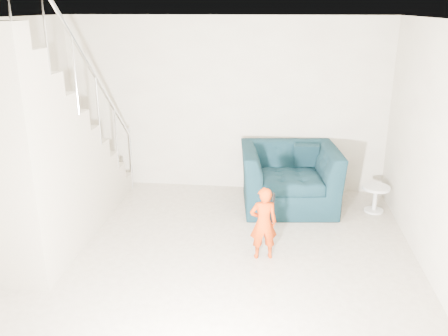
{
  "coord_description": "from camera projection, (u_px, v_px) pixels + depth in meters",
  "views": [
    {
      "loc": [
        0.79,
        -4.52,
        2.82
      ],
      "look_at": [
        0.15,
        1.2,
        0.85
      ],
      "focal_mm": 38.0,
      "sensor_mm": 36.0,
      "label": 1
    }
  ],
  "objects": [
    {
      "name": "floor",
      "position": [
        199.0,
        275.0,
        5.25
      ],
      "size": [
        5.5,
        5.5,
        0.0
      ],
      "primitive_type": "plane",
      "color": "gray",
      "rests_on": "ground"
    },
    {
      "name": "ceiling",
      "position": [
        193.0,
        20.0,
        4.37
      ],
      "size": [
        5.5,
        5.5,
        0.0
      ],
      "primitive_type": "plane",
      "rotation": [
        3.14,
        0.0,
        0.0
      ],
      "color": "silver",
      "rests_on": "back_wall"
    },
    {
      "name": "back_wall",
      "position": [
        225.0,
        105.0,
        7.4
      ],
      "size": [
        5.0,
        0.0,
        5.0
      ],
      "primitive_type": "plane",
      "rotation": [
        1.57,
        0.0,
        0.0
      ],
      "color": "#AEA08E",
      "rests_on": "floor"
    },
    {
      "name": "armchair",
      "position": [
        289.0,
        177.0,
        6.93
      ],
      "size": [
        1.5,
        1.35,
        0.9
      ],
      "primitive_type": "imported",
      "rotation": [
        0.0,
        0.0,
        0.11
      ],
      "color": "black",
      "rests_on": "floor"
    },
    {
      "name": "toddler",
      "position": [
        263.0,
        223.0,
        5.48
      ],
      "size": [
        0.36,
        0.27,
        0.88
      ],
      "primitive_type": "imported",
      "rotation": [
        0.0,
        0.0,
        3.35
      ],
      "color": "#A12905",
      "rests_on": "floor"
    },
    {
      "name": "side_table",
      "position": [
        375.0,
        195.0,
        6.79
      ],
      "size": [
        0.39,
        0.39,
        0.39
      ],
      "color": "silver",
      "rests_on": "floor"
    },
    {
      "name": "staircase",
      "position": [
        40.0,
        171.0,
        5.67
      ],
      "size": [
        1.02,
        3.03,
        3.62
      ],
      "color": "#ADA089",
      "rests_on": "floor"
    },
    {
      "name": "cushion",
      "position": [
        306.0,
        155.0,
        7.14
      ],
      "size": [
        0.37,
        0.18,
        0.36
      ],
      "primitive_type": "cube",
      "rotation": [
        0.21,
        0.0,
        0.0
      ],
      "color": "black",
      "rests_on": "armchair"
    },
    {
      "name": "throw",
      "position": [
        250.0,
        171.0,
        6.86
      ],
      "size": [
        0.05,
        0.54,
        0.61
      ],
      "primitive_type": "cube",
      "color": "black",
      "rests_on": "armchair"
    },
    {
      "name": "phone",
      "position": [
        273.0,
        197.0,
        5.36
      ],
      "size": [
        0.03,
        0.05,
        0.1
      ],
      "primitive_type": "cube",
      "rotation": [
        0.0,
        0.0,
        0.31
      ],
      "color": "black",
      "rests_on": "toddler"
    }
  ]
}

